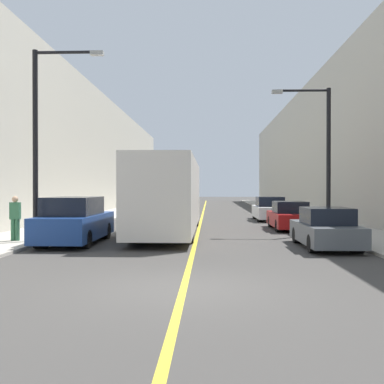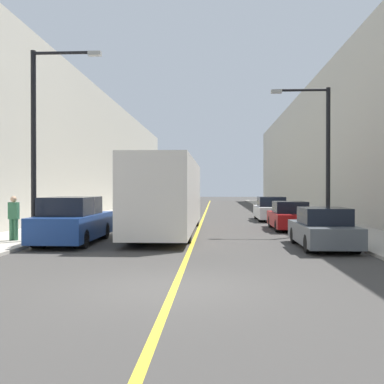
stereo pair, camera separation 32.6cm
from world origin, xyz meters
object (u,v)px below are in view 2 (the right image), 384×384
(bus, at_px, (169,195))
(parked_suv_left, at_px, (73,222))
(street_lamp_right, at_px, (322,148))
(car_right_mid, at_px, (289,217))
(street_lamp_left, at_px, (40,132))
(pedestrian, at_px, (14,217))
(car_right_far, at_px, (271,210))
(car_right_near, at_px, (323,230))

(bus, bearing_deg, parked_suv_left, -128.39)
(street_lamp_right, bearing_deg, car_right_mid, 120.84)
(street_lamp_left, relative_size, pedestrian, 4.25)
(car_right_far, xyz_separation_m, street_lamp_left, (-10.39, -12.89, 3.61))
(bus, distance_m, pedestrian, 7.09)
(parked_suv_left, bearing_deg, car_right_mid, 33.29)
(street_lamp_right, xyz_separation_m, pedestrian, (-12.79, -4.19, -3.00))
(car_right_near, distance_m, car_right_far, 13.70)
(car_right_far, height_order, pedestrian, pedestrian)
(car_right_near, relative_size, car_right_far, 0.90)
(street_lamp_right, bearing_deg, car_right_near, -102.87)
(parked_suv_left, bearing_deg, street_lamp_right, 21.42)
(parked_suv_left, bearing_deg, pedestrian, -178.13)
(car_right_mid, relative_size, car_right_far, 0.92)
(car_right_near, height_order, car_right_mid, car_right_mid)
(pedestrian, bearing_deg, street_lamp_right, 18.13)
(car_right_far, relative_size, pedestrian, 2.77)
(car_right_far, distance_m, street_lamp_left, 16.95)
(car_right_far, bearing_deg, pedestrian, -131.79)
(car_right_mid, relative_size, street_lamp_right, 0.65)
(car_right_far, xyz_separation_m, pedestrian, (-11.47, -12.83, 0.29))
(street_lamp_right, bearing_deg, parked_suv_left, -158.58)
(street_lamp_right, bearing_deg, pedestrian, -161.87)
(car_right_near, bearing_deg, car_right_mid, 90.27)
(car_right_mid, height_order, street_lamp_right, street_lamp_right)
(bus, xyz_separation_m, street_lamp_left, (-4.54, -4.32, 2.49))
(parked_suv_left, relative_size, car_right_near, 1.16)
(bus, xyz_separation_m, car_right_near, (6.02, -5.12, -1.17))
(car_right_near, height_order, street_lamp_right, street_lamp_right)
(car_right_near, bearing_deg, car_right_far, 90.70)
(parked_suv_left, height_order, car_right_mid, parked_suv_left)
(bus, xyz_separation_m, pedestrian, (-5.62, -4.25, -0.83))
(car_right_far, bearing_deg, bus, -124.31)
(car_right_mid, xyz_separation_m, pedestrian, (-11.60, -6.18, 0.34))
(car_right_near, distance_m, car_right_mid, 7.05)
(car_right_near, xyz_separation_m, street_lamp_left, (-10.56, 0.80, 3.66))
(parked_suv_left, distance_m, pedestrian, 2.31)
(street_lamp_left, distance_m, pedestrian, 3.48)
(bus, relative_size, pedestrian, 7.33)
(car_right_far, bearing_deg, parked_suv_left, -125.69)
(street_lamp_left, xyz_separation_m, pedestrian, (-1.07, 0.06, -3.31))
(car_right_mid, height_order, street_lamp_left, street_lamp_left)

